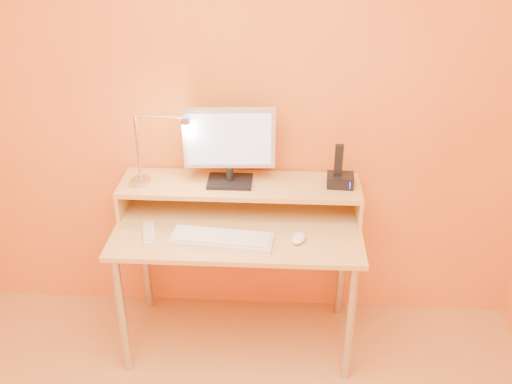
# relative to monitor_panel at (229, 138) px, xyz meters

# --- Properties ---
(wall_back) EXTENTS (3.00, 0.04, 2.50)m
(wall_back) POSITION_rel_monitor_panel_xyz_m (0.05, 0.16, 0.13)
(wall_back) COLOR orange
(wall_back) RESTS_ON floor
(desk_leg_fl) EXTENTS (0.04, 0.04, 0.69)m
(desk_leg_fl) POSITION_rel_monitor_panel_xyz_m (-0.50, -0.41, -0.77)
(desk_leg_fl) COLOR #BABABF
(desk_leg_fl) RESTS_ON floor
(desk_leg_fr) EXTENTS (0.04, 0.04, 0.69)m
(desk_leg_fr) POSITION_rel_monitor_panel_xyz_m (0.60, -0.41, -0.77)
(desk_leg_fr) COLOR #BABABF
(desk_leg_fr) RESTS_ON floor
(desk_leg_bl) EXTENTS (0.04, 0.04, 0.69)m
(desk_leg_bl) POSITION_rel_monitor_panel_xyz_m (-0.50, 0.09, -0.77)
(desk_leg_bl) COLOR #BABABF
(desk_leg_bl) RESTS_ON floor
(desk_leg_br) EXTENTS (0.04, 0.04, 0.69)m
(desk_leg_br) POSITION_rel_monitor_panel_xyz_m (0.60, 0.09, -0.77)
(desk_leg_br) COLOR #BABABF
(desk_leg_br) RESTS_ON floor
(desk_lower) EXTENTS (1.20, 0.60, 0.02)m
(desk_lower) POSITION_rel_monitor_panel_xyz_m (0.05, -0.16, -0.41)
(desk_lower) COLOR #E3B76A
(desk_lower) RESTS_ON floor
(shelf_riser_left) EXTENTS (0.02, 0.30, 0.14)m
(shelf_riser_left) POSITION_rel_monitor_panel_xyz_m (-0.54, -0.01, -0.33)
(shelf_riser_left) COLOR #E3B76A
(shelf_riser_left) RESTS_ON desk_lower
(shelf_riser_right) EXTENTS (0.02, 0.30, 0.14)m
(shelf_riser_right) POSITION_rel_monitor_panel_xyz_m (0.64, -0.01, -0.33)
(shelf_riser_right) COLOR #E3B76A
(shelf_riser_right) RESTS_ON desk_lower
(desk_shelf) EXTENTS (1.20, 0.30, 0.02)m
(desk_shelf) POSITION_rel_monitor_panel_xyz_m (0.05, -0.01, -0.25)
(desk_shelf) COLOR #E3B76A
(desk_shelf) RESTS_ON desk_lower
(monitor_foot) EXTENTS (0.22, 0.16, 0.02)m
(monitor_foot) POSITION_rel_monitor_panel_xyz_m (-0.00, -0.01, -0.23)
(monitor_foot) COLOR black
(monitor_foot) RESTS_ON desk_shelf
(monitor_neck) EXTENTS (0.04, 0.04, 0.07)m
(monitor_neck) POSITION_rel_monitor_panel_xyz_m (-0.00, -0.01, -0.19)
(monitor_neck) COLOR black
(monitor_neck) RESTS_ON monitor_foot
(monitor_panel) EXTENTS (0.44, 0.06, 0.30)m
(monitor_panel) POSITION_rel_monitor_panel_xyz_m (0.00, 0.00, 0.00)
(monitor_panel) COLOR silver
(monitor_panel) RESTS_ON monitor_neck
(monitor_back) EXTENTS (0.40, 0.04, 0.26)m
(monitor_back) POSITION_rel_monitor_panel_xyz_m (-0.00, 0.02, 0.00)
(monitor_back) COLOR black
(monitor_back) RESTS_ON monitor_panel
(monitor_screen) EXTENTS (0.40, 0.03, 0.26)m
(monitor_screen) POSITION_rel_monitor_panel_xyz_m (-0.00, -0.02, 0.00)
(monitor_screen) COLOR #A6ACE3
(monitor_screen) RESTS_ON monitor_panel
(lamp_base) EXTENTS (0.10, 0.10, 0.02)m
(lamp_base) POSITION_rel_monitor_panel_xyz_m (-0.44, -0.04, -0.23)
(lamp_base) COLOR #BABABF
(lamp_base) RESTS_ON desk_shelf
(lamp_post) EXTENTS (0.01, 0.01, 0.33)m
(lamp_post) POSITION_rel_monitor_panel_xyz_m (-0.44, -0.04, -0.05)
(lamp_post) COLOR #BABABF
(lamp_post) RESTS_ON lamp_base
(lamp_arm) EXTENTS (0.24, 0.01, 0.01)m
(lamp_arm) POSITION_rel_monitor_panel_xyz_m (-0.32, -0.04, 0.12)
(lamp_arm) COLOR #BABABF
(lamp_arm) RESTS_ON lamp_post
(lamp_head) EXTENTS (0.04, 0.04, 0.03)m
(lamp_head) POSITION_rel_monitor_panel_xyz_m (-0.20, -0.04, 0.10)
(lamp_head) COLOR #BABABF
(lamp_head) RESTS_ON lamp_arm
(lamp_bulb) EXTENTS (0.03, 0.03, 0.00)m
(lamp_bulb) POSITION_rel_monitor_panel_xyz_m (-0.20, -0.04, 0.09)
(lamp_bulb) COLOR #FFEAC6
(lamp_bulb) RESTS_ON lamp_head
(phone_dock) EXTENTS (0.14, 0.11, 0.06)m
(phone_dock) POSITION_rel_monitor_panel_xyz_m (0.54, -0.01, -0.21)
(phone_dock) COLOR black
(phone_dock) RESTS_ON desk_shelf
(phone_handset) EXTENTS (0.04, 0.03, 0.16)m
(phone_handset) POSITION_rel_monitor_panel_xyz_m (0.53, -0.01, -0.10)
(phone_handset) COLOR black
(phone_handset) RESTS_ON phone_dock
(phone_led) EXTENTS (0.01, 0.00, 0.04)m
(phone_led) POSITION_rel_monitor_panel_xyz_m (0.59, -0.06, -0.21)
(phone_led) COLOR #1922FF
(phone_led) RESTS_ON phone_dock
(keyboard) EXTENTS (0.49, 0.20, 0.02)m
(keyboard) POSITION_rel_monitor_panel_xyz_m (-0.02, -0.30, -0.39)
(keyboard) COLOR silver
(keyboard) RESTS_ON desk_lower
(mouse) EXTENTS (0.09, 0.12, 0.04)m
(mouse) POSITION_rel_monitor_panel_xyz_m (0.34, -0.27, -0.38)
(mouse) COLOR white
(mouse) RESTS_ON desk_lower
(remote_control) EXTENTS (0.09, 0.20, 0.02)m
(remote_control) POSITION_rel_monitor_panel_xyz_m (-0.37, -0.26, -0.39)
(remote_control) COLOR silver
(remote_control) RESTS_ON desk_lower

